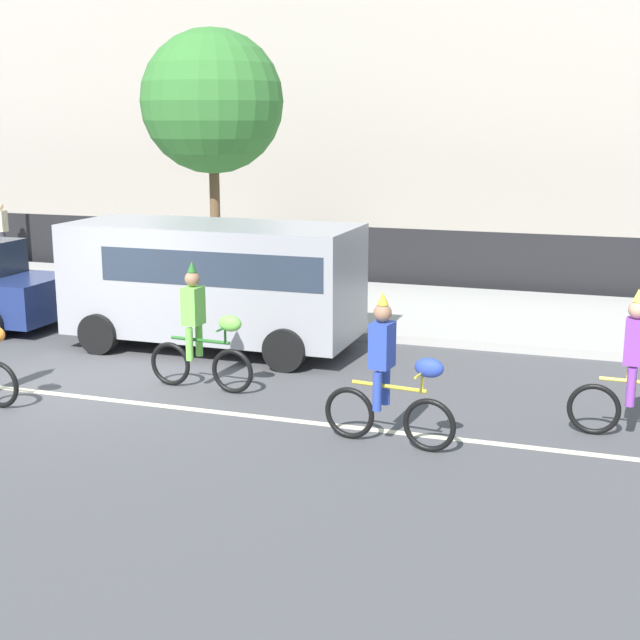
{
  "coord_description": "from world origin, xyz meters",
  "views": [
    {
      "loc": [
        7.67,
        -11.06,
        3.93
      ],
      "look_at": [
        3.51,
        1.2,
        1.0
      ],
      "focal_mm": 50.0,
      "sensor_mm": 36.0,
      "label": 1
    }
  ],
  "objects_px": {
    "parade_cyclist_lime": "(201,334)",
    "parade_cyclist_cobalt": "(390,379)",
    "parked_van_grey": "(217,276)",
    "pedestrian_onlooker": "(1,231)"
  },
  "relations": [
    {
      "from": "parade_cyclist_lime",
      "to": "pedestrian_onlooker",
      "type": "height_order",
      "value": "parade_cyclist_lime"
    },
    {
      "from": "parked_van_grey",
      "to": "pedestrian_onlooker",
      "type": "distance_m",
      "value": 10.8
    },
    {
      "from": "parade_cyclist_lime",
      "to": "parade_cyclist_cobalt",
      "type": "bearing_deg",
      "value": -22.95
    },
    {
      "from": "parked_van_grey",
      "to": "parade_cyclist_cobalt",
      "type": "bearing_deg",
      "value": -42.29
    },
    {
      "from": "parade_cyclist_lime",
      "to": "parked_van_grey",
      "type": "height_order",
      "value": "parked_van_grey"
    },
    {
      "from": "parade_cyclist_lime",
      "to": "parade_cyclist_cobalt",
      "type": "height_order",
      "value": "same"
    },
    {
      "from": "parade_cyclist_cobalt",
      "to": "parked_van_grey",
      "type": "relative_size",
      "value": 0.38
    },
    {
      "from": "parade_cyclist_cobalt",
      "to": "parked_van_grey",
      "type": "xyz_separation_m",
      "value": [
        -4.02,
        3.66,
        0.44
      ]
    },
    {
      "from": "parade_cyclist_lime",
      "to": "parade_cyclist_cobalt",
      "type": "xyz_separation_m",
      "value": [
        3.21,
        -1.36,
        0.0
      ]
    },
    {
      "from": "parade_cyclist_lime",
      "to": "parade_cyclist_cobalt",
      "type": "distance_m",
      "value": 3.49
    }
  ]
}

